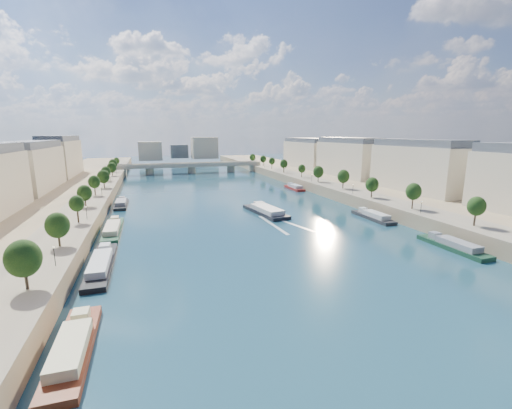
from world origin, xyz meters
TOP-DOWN VIEW (x-y plane):
  - ground at (0.00, 100.00)m, footprint 700.00×700.00m
  - quay_left at (-72.00, 100.00)m, footprint 44.00×520.00m
  - quay_right at (72.00, 100.00)m, footprint 44.00×520.00m
  - pave_left at (-57.00, 100.00)m, footprint 14.00×520.00m
  - pave_right at (57.00, 100.00)m, footprint 14.00×520.00m
  - trees_left at (-55.00, 102.00)m, footprint 4.80×268.80m
  - trees_right at (55.00, 110.00)m, footprint 4.80×268.80m
  - lamps_left at (-52.50, 90.00)m, footprint 0.36×200.36m
  - lamps_right at (52.50, 105.00)m, footprint 0.36×200.36m
  - buildings_left at (-85.00, 112.00)m, footprint 16.00×226.00m
  - buildings_right at (85.00, 112.00)m, footprint 16.00×226.00m
  - skyline at (3.19, 319.52)m, footprint 79.00×42.00m
  - bridge at (0.00, 230.90)m, footprint 112.00×12.00m
  - tour_barge at (10.16, 80.75)m, footprint 11.59×27.53m
  - wake at (10.16, 64.12)m, footprint 11.50×26.02m
  - moored_barges_left at (-45.50, 41.09)m, footprint 5.00×163.16m
  - moored_barges_right at (45.50, 45.03)m, footprint 5.00×169.41m

SIDE VIEW (x-z plane):
  - ground at x=0.00m, z-range 0.00..0.00m
  - wake at x=10.16m, z-range 0.00..0.04m
  - moored_barges_right at x=45.50m, z-range -0.96..2.64m
  - moored_barges_left at x=-45.50m, z-range -0.96..2.64m
  - tour_barge at x=10.16m, z-range -0.87..2.84m
  - quay_left at x=-72.00m, z-range 0.00..5.00m
  - quay_right at x=72.00m, z-range 0.00..5.00m
  - pave_left at x=-57.00m, z-range 5.00..5.10m
  - pave_right at x=57.00m, z-range 5.00..5.10m
  - bridge at x=0.00m, z-range 1.01..9.16m
  - lamps_left at x=-52.50m, z-range 5.64..9.92m
  - lamps_right at x=52.50m, z-range 5.64..9.92m
  - trees_left at x=-55.00m, z-range 6.35..14.61m
  - trees_right at x=55.00m, z-range 6.35..14.61m
  - skyline at x=3.19m, z-range 3.66..25.66m
  - buildings_left at x=-85.00m, z-range 4.85..28.05m
  - buildings_right at x=85.00m, z-range 4.85..28.05m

